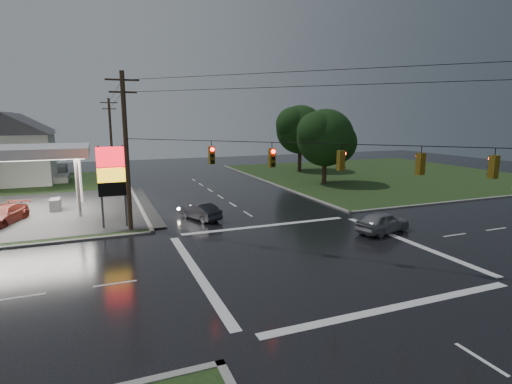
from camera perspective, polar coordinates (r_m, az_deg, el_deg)
name	(u,v)px	position (r m, az deg, el deg)	size (l,w,h in m)	color
ground	(314,255)	(23.83, 8.30, -8.92)	(120.00, 120.00, 0.00)	black
grass_ne	(382,174)	(59.33, 17.60, 2.42)	(36.00, 36.00, 0.08)	black
pylon_sign	(112,173)	(30.15, -19.88, 2.50)	(2.00, 0.35, 6.00)	#59595E
utility_pole_nw	(126,150)	(29.03, -18.04, 5.73)	(2.20, 0.32, 11.00)	#382619
utility_pole_n	(111,136)	(57.47, -20.01, 7.47)	(2.20, 0.32, 10.50)	#382619
traffic_signals	(318,144)	(22.52, 8.80, 6.82)	(26.87, 26.87, 1.47)	black
house_near	(11,148)	(56.32, -31.62, 5.42)	(11.05, 8.48, 8.60)	silver
house_far	(19,142)	(68.30, -30.80, 6.12)	(11.05, 8.48, 8.60)	silver
tree_ne_near	(326,138)	(48.68, 10.01, 7.62)	(7.99, 6.80, 8.98)	black
tree_ne_far	(301,130)	(60.56, 6.47, 8.83)	(8.46, 7.20, 9.80)	black
car_north	(200,211)	(31.78, -7.96, -2.75)	(1.38, 3.95, 1.30)	#212229
car_crossing	(383,222)	(29.30, 17.67, -4.11)	(1.75, 4.35, 1.48)	slate
car_pump	(3,215)	(35.59, -32.45, -2.78)	(1.99, 4.90, 1.42)	maroon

